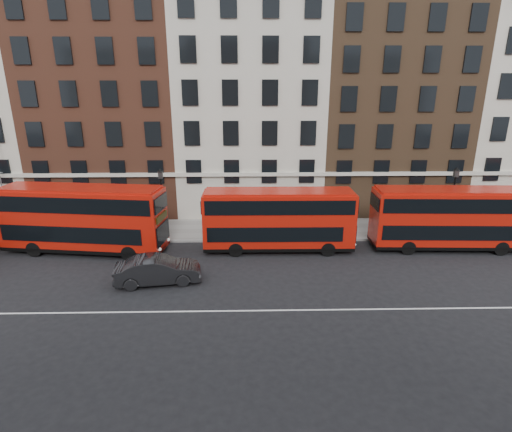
{
  "coord_description": "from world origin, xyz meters",
  "views": [
    {
      "loc": [
        -0.26,
        -20.49,
        11.21
      ],
      "look_at": [
        0.3,
        5.0,
        3.0
      ],
      "focal_mm": 28.0,
      "sensor_mm": 36.0,
      "label": 1
    }
  ],
  "objects_px": {
    "car_front": "(158,270)",
    "bus_d": "(448,217)",
    "bus_b": "(83,218)",
    "bus_c": "(278,219)"
  },
  "relations": [
    {
      "from": "car_front",
      "to": "bus_d",
      "type": "bearing_deg",
      "value": -85.18
    },
    {
      "from": "bus_b",
      "to": "bus_d",
      "type": "xyz_separation_m",
      "value": [
        25.83,
        -0.0,
        -0.15
      ]
    },
    {
      "from": "bus_d",
      "to": "bus_b",
      "type": "bearing_deg",
      "value": -177.86
    },
    {
      "from": "bus_c",
      "to": "bus_d",
      "type": "xyz_separation_m",
      "value": [
        12.16,
        0.0,
        0.02
      ]
    },
    {
      "from": "bus_d",
      "to": "car_front",
      "type": "bearing_deg",
      "value": -163.81
    },
    {
      "from": "bus_b",
      "to": "bus_c",
      "type": "xyz_separation_m",
      "value": [
        13.67,
        -0.0,
        -0.17
      ]
    },
    {
      "from": "bus_b",
      "to": "bus_d",
      "type": "bearing_deg",
      "value": 7.44
    },
    {
      "from": "bus_b",
      "to": "bus_c",
      "type": "distance_m",
      "value": 13.67
    },
    {
      "from": "bus_d",
      "to": "bus_c",
      "type": "bearing_deg",
      "value": -177.84
    },
    {
      "from": "car_front",
      "to": "bus_b",
      "type": "bearing_deg",
      "value": 42.06
    }
  ]
}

